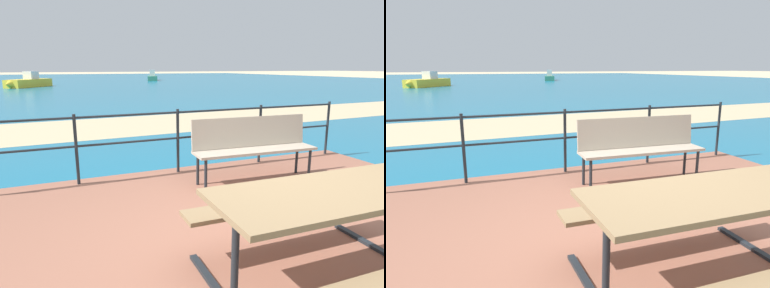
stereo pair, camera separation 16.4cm
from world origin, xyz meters
TOP-DOWN VIEW (x-y plane):
  - ground_plane at (0.00, 0.00)m, footprint 240.00×240.00m
  - patio_paving at (0.00, 0.00)m, footprint 6.40×5.20m
  - sea_water at (0.00, 40.00)m, footprint 90.00×90.00m
  - beach_strip at (0.00, 7.27)m, footprint 54.08×5.24m
  - picnic_table at (0.04, -0.70)m, footprint 1.85×1.50m
  - park_bench at (0.85, 1.62)m, footprint 1.79×0.52m
  - railing_fence at (0.00, 2.39)m, footprint 5.94×0.04m
  - boat_mid at (10.38, 39.94)m, footprint 2.32×5.11m
  - boat_far at (-3.36, 29.60)m, footprint 3.66×4.61m

SIDE VIEW (x-z plane):
  - ground_plane at x=0.00m, z-range 0.00..0.00m
  - sea_water at x=0.00m, z-range 0.00..0.01m
  - beach_strip at x=0.00m, z-range 0.00..0.01m
  - patio_paving at x=0.00m, z-range 0.00..0.06m
  - boat_mid at x=10.38m, z-range -0.26..1.05m
  - boat_far at x=-3.36m, z-range -0.24..1.06m
  - park_bench at x=0.85m, z-range 0.16..1.07m
  - picnic_table at x=0.04m, z-range 0.26..1.03m
  - railing_fence at x=0.00m, z-range 0.20..1.18m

